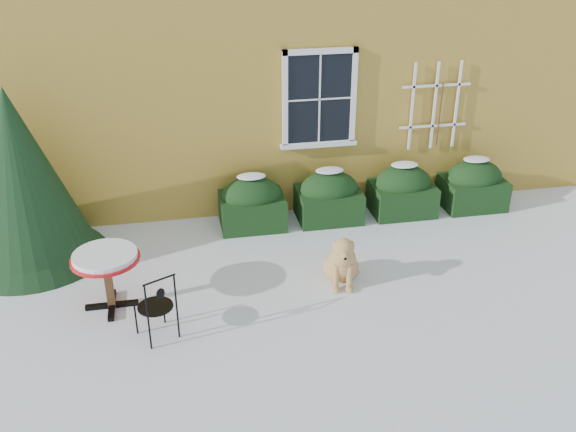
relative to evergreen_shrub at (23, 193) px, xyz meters
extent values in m
plane|color=white|center=(3.69, -2.14, -1.06)|extent=(80.00, 80.00, 0.00)
cube|color=black|center=(4.59, 0.82, 0.91)|extent=(1.05, 0.03, 1.45)
cube|color=white|center=(4.59, 0.81, 1.68)|extent=(1.23, 0.06, 0.09)
cube|color=white|center=(4.59, 0.81, 0.14)|extent=(1.23, 0.06, 0.09)
cube|color=white|center=(4.02, 0.81, 0.91)|extent=(0.09, 0.06, 1.63)
cube|color=white|center=(5.16, 0.81, 0.91)|extent=(0.09, 0.06, 1.63)
cube|color=white|center=(4.59, 0.80, 0.91)|extent=(0.02, 0.02, 1.45)
cube|color=white|center=(4.59, 0.80, 0.91)|extent=(1.05, 0.02, 0.02)
cube|color=white|center=(4.59, 0.81, 0.14)|extent=(1.29, 0.14, 0.07)
cube|color=white|center=(6.19, 0.80, 0.69)|extent=(0.04, 0.03, 1.50)
cube|color=white|center=(6.59, 0.80, 0.69)|extent=(0.04, 0.03, 1.50)
cube|color=white|center=(6.99, 0.80, 0.69)|extent=(0.04, 0.03, 1.50)
cube|color=white|center=(6.59, 0.80, 0.34)|extent=(1.20, 0.03, 0.04)
cube|color=white|center=(6.59, 0.80, 1.04)|extent=(1.20, 0.03, 0.04)
cylinder|color=#472D19|center=(6.69, 0.78, 0.54)|extent=(0.02, 0.02, 1.10)
cube|color=black|center=(3.39, 0.41, -0.80)|extent=(1.05, 0.80, 0.52)
ellipsoid|color=black|center=(3.39, 0.41, -0.54)|extent=(1.00, 0.72, 0.67)
ellipsoid|color=white|center=(3.39, 0.41, -0.18)|extent=(0.47, 0.32, 0.06)
cube|color=black|center=(4.69, 0.41, -0.80)|extent=(1.05, 0.80, 0.52)
ellipsoid|color=black|center=(4.69, 0.41, -0.54)|extent=(1.00, 0.72, 0.67)
ellipsoid|color=white|center=(4.69, 0.41, -0.18)|extent=(0.47, 0.32, 0.06)
cube|color=black|center=(5.99, 0.41, -0.80)|extent=(1.05, 0.80, 0.52)
ellipsoid|color=black|center=(5.99, 0.41, -0.54)|extent=(1.00, 0.72, 0.67)
ellipsoid|color=white|center=(5.99, 0.41, -0.18)|extent=(0.47, 0.32, 0.06)
cube|color=black|center=(7.29, 0.41, -0.80)|extent=(1.05, 0.80, 0.52)
ellipsoid|color=black|center=(7.29, 0.41, -0.54)|extent=(1.00, 0.72, 0.67)
ellipsoid|color=white|center=(7.29, 0.41, -0.18)|extent=(0.47, 0.32, 0.06)
cone|color=black|center=(0.00, 0.00, -0.43)|extent=(2.18, 2.18, 1.26)
cone|color=black|center=(0.00, 0.00, 0.26)|extent=(1.95, 1.95, 2.64)
cube|color=black|center=(1.21, -1.60, -1.03)|extent=(0.69, 0.08, 0.06)
cube|color=black|center=(1.21, -1.60, -1.03)|extent=(0.08, 0.69, 0.06)
cube|color=#55361D|center=(1.21, -1.60, -0.69)|extent=(0.10, 0.10, 0.74)
cylinder|color=red|center=(1.21, -1.60, -0.32)|extent=(0.89, 0.89, 0.04)
cylinder|color=white|center=(1.21, -1.60, -0.27)|extent=(0.83, 0.83, 0.07)
cylinder|color=black|center=(1.89, -2.08, -0.85)|extent=(0.02, 0.02, 0.43)
cylinder|color=black|center=(1.55, -2.25, -0.85)|extent=(0.02, 0.02, 0.43)
cylinder|color=black|center=(2.06, -2.43, -0.85)|extent=(0.02, 0.02, 0.43)
cylinder|color=black|center=(1.72, -2.59, -0.85)|extent=(0.02, 0.02, 0.43)
cylinder|color=black|center=(1.81, -2.34, -0.63)|extent=(0.44, 0.44, 0.02)
cylinder|color=black|center=(2.06, -2.43, -0.39)|extent=(0.02, 0.02, 0.48)
cylinder|color=black|center=(1.72, -2.59, -0.39)|extent=(0.02, 0.02, 0.48)
cylinder|color=black|center=(1.89, -2.51, -0.16)|extent=(0.39, 0.21, 0.02)
ellipsoid|color=black|center=(1.89, -2.51, -0.35)|extent=(0.12, 0.08, 0.15)
cylinder|color=black|center=(-0.03, -0.68, -0.83)|extent=(0.02, 0.02, 0.46)
cylinder|color=black|center=(0.38, -0.66, -0.83)|extent=(0.02, 0.02, 0.46)
cylinder|color=black|center=(-0.05, -0.27, -0.83)|extent=(0.02, 0.02, 0.46)
cylinder|color=black|center=(0.36, -0.26, -0.83)|extent=(0.02, 0.02, 0.46)
cylinder|color=black|center=(0.17, -0.47, -0.60)|extent=(0.47, 0.47, 0.02)
cylinder|color=black|center=(-0.05, -0.27, -0.35)|extent=(0.02, 0.02, 0.51)
cylinder|color=black|center=(0.36, -0.26, -0.35)|extent=(0.02, 0.02, 0.51)
cylinder|color=black|center=(0.16, -0.26, -0.10)|extent=(0.45, 0.04, 0.02)
ellipsoid|color=black|center=(0.16, -0.26, -0.30)|extent=(0.12, 0.04, 0.16)
ellipsoid|color=tan|center=(4.39, -1.47, -0.87)|extent=(0.60, 0.64, 0.42)
ellipsoid|color=tan|center=(4.36, -1.65, -0.69)|extent=(0.45, 0.41, 0.52)
sphere|color=tan|center=(4.35, -1.71, -0.57)|extent=(0.32, 0.32, 0.32)
cylinder|color=tan|center=(4.25, -1.76, -0.86)|extent=(0.08, 0.08, 0.41)
cylinder|color=tan|center=(4.43, -1.80, -0.86)|extent=(0.08, 0.08, 0.41)
ellipsoid|color=tan|center=(4.24, -1.81, -1.02)|extent=(0.11, 0.15, 0.07)
ellipsoid|color=tan|center=(4.42, -1.84, -1.02)|extent=(0.11, 0.15, 0.07)
cylinder|color=tan|center=(4.35, -1.72, -0.52)|extent=(0.23, 0.26, 0.22)
sphere|color=tan|center=(4.34, -1.76, -0.40)|extent=(0.27, 0.27, 0.27)
ellipsoid|color=tan|center=(4.32, -1.88, -0.44)|extent=(0.16, 0.23, 0.12)
sphere|color=black|center=(4.30, -1.97, -0.45)|extent=(0.05, 0.05, 0.05)
ellipsoid|color=tan|center=(4.23, -1.70, -0.40)|extent=(0.08, 0.10, 0.17)
ellipsoid|color=tan|center=(4.46, -1.75, -0.40)|extent=(0.08, 0.10, 0.17)
cylinder|color=tan|center=(4.60, -1.29, -1.01)|extent=(0.18, 0.33, 0.08)
camera|label=1|loc=(2.15, -9.04, 3.85)|focal=40.00mm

